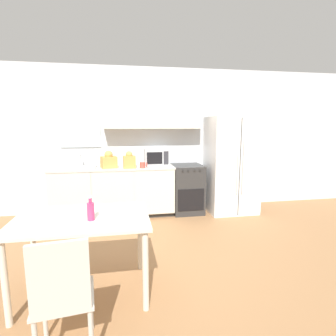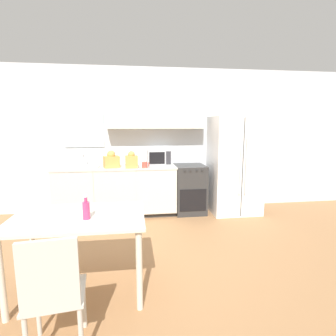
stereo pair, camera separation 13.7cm
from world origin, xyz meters
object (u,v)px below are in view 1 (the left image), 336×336
(coffee_mug, at_px, (143,165))
(dining_table, at_px, (83,228))
(microwave, at_px, (156,157))
(drink_bottle, at_px, (91,211))
(dining_chair_near, at_px, (62,292))
(refrigerator, at_px, (231,165))
(oven_range, at_px, (187,189))

(coffee_mug, xyz_separation_m, dining_table, (-0.74, -2.04, -0.28))
(microwave, distance_m, drink_bottle, 2.62)
(dining_chair_near, bearing_deg, drink_bottle, 73.15)
(coffee_mug, bearing_deg, refrigerator, 4.11)
(microwave, xyz_separation_m, dining_table, (-1.02, -2.35, -0.38))
(coffee_mug, xyz_separation_m, drink_bottle, (-0.65, -2.14, -0.08))
(oven_range, height_order, microwave, microwave)
(refrigerator, distance_m, microwave, 1.42)
(microwave, height_order, dining_chair_near, microwave)
(microwave, relative_size, dining_chair_near, 0.47)
(drink_bottle, bearing_deg, coffee_mug, 73.12)
(drink_bottle, bearing_deg, refrigerator, 44.14)
(coffee_mug, height_order, dining_chair_near, coffee_mug)
(microwave, distance_m, coffee_mug, 0.43)
(refrigerator, height_order, coffee_mug, refrigerator)
(microwave, relative_size, drink_bottle, 1.92)
(drink_bottle, bearing_deg, dining_chair_near, -100.02)
(refrigerator, relative_size, drink_bottle, 7.92)
(dining_table, bearing_deg, dining_chair_near, -91.97)
(microwave, height_order, drink_bottle, microwave)
(oven_range, xyz_separation_m, coffee_mug, (-0.84, -0.19, 0.50))
(dining_table, bearing_deg, oven_range, 54.66)
(refrigerator, distance_m, dining_chair_near, 3.85)
(coffee_mug, relative_size, dining_table, 0.10)
(oven_range, xyz_separation_m, microwave, (-0.56, 0.12, 0.60))
(dining_chair_near, bearing_deg, coffee_mug, 67.93)
(refrigerator, bearing_deg, microwave, 172.27)
(coffee_mug, relative_size, dining_chair_near, 0.14)
(dining_table, xyz_separation_m, drink_bottle, (0.09, -0.10, 0.20))
(oven_range, height_order, coffee_mug, coffee_mug)
(coffee_mug, bearing_deg, dining_chair_near, -105.24)
(coffee_mug, bearing_deg, microwave, 48.43)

